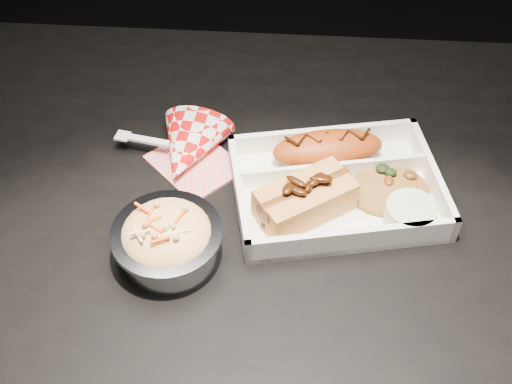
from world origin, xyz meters
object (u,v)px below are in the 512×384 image
dining_table (286,267)px  food_tray (336,190)px  hotdog (305,197)px  napkin_fork (187,150)px  foil_coleslaw_cup (167,238)px  fried_pastry (328,149)px

dining_table → food_tray: size_ratio=4.26×
food_tray → hotdog: 0.06m
food_tray → napkin_fork: napkin_fork is taller
dining_table → food_tray: 0.13m
dining_table → foil_coleslaw_cup: size_ratio=9.59×
fried_pastry → napkin_fork: 0.18m
foil_coleslaw_cup → dining_table: bearing=23.3°
dining_table → fried_pastry: 0.16m
dining_table → food_tray: bearing=41.7°
fried_pastry → napkin_fork: bearing=-179.3°
dining_table → fried_pastry: bearing=66.7°
dining_table → food_tray: (0.06, 0.05, 0.10)m
food_tray → foil_coleslaw_cup: (-0.19, -0.11, 0.02)m
fried_pastry → foil_coleslaw_cup: (-0.18, -0.16, 0.00)m
foil_coleslaw_cup → napkin_fork: foil_coleslaw_cup is taller
fried_pastry → foil_coleslaw_cup: foil_coleslaw_cup is taller
hotdog → foil_coleslaw_cup: foil_coleslaw_cup is taller
food_tray → hotdog: bearing=-149.2°
hotdog → foil_coleslaw_cup: (-0.15, -0.07, -0.00)m
food_tray → hotdog: size_ratio=2.20×
food_tray → fried_pastry: (-0.01, 0.05, 0.02)m
hotdog → napkin_fork: 0.18m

